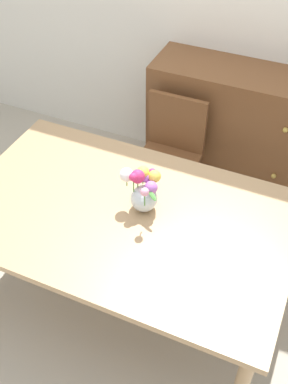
# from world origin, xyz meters

# --- Properties ---
(ground_plane) EXTENTS (12.00, 12.00, 0.00)m
(ground_plane) POSITION_xyz_m (0.00, 0.00, 0.00)
(ground_plane) COLOR #B7AD99
(dining_table) EXTENTS (1.82, 1.13, 0.77)m
(dining_table) POSITION_xyz_m (0.00, 0.00, 0.69)
(dining_table) COLOR tan
(dining_table) RESTS_ON ground_plane
(chair_far) EXTENTS (0.42, 0.42, 0.90)m
(chair_far) POSITION_xyz_m (-0.08, 0.90, 0.52)
(chair_far) COLOR brown
(chair_far) RESTS_ON ground_plane
(dresser) EXTENTS (1.40, 0.47, 1.00)m
(dresser) POSITION_xyz_m (0.34, 1.33, 0.50)
(dresser) COLOR brown
(dresser) RESTS_ON ground_plane
(flower_vase) EXTENTS (0.24, 0.24, 0.25)m
(flower_vase) POSITION_xyz_m (0.07, 0.09, 0.90)
(flower_vase) COLOR silver
(flower_vase) RESTS_ON dining_table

